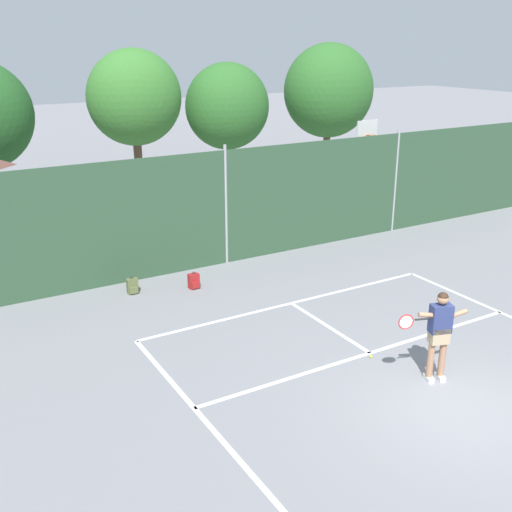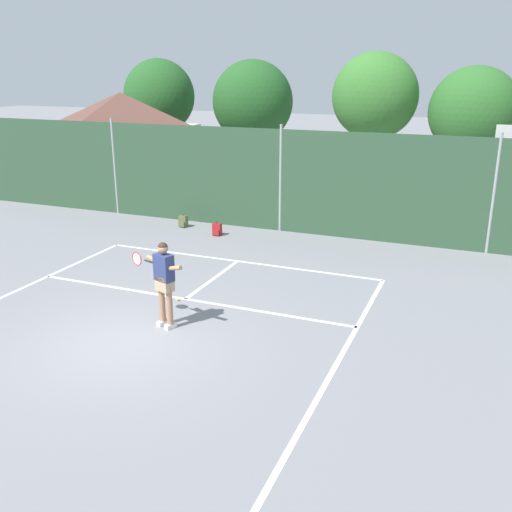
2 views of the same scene
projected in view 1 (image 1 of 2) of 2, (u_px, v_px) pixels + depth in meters
The scene contains 9 objects.
ground_plane at pixel (460, 410), 11.05m from camera, with size 120.00×120.00×0.00m, color gray.
court_markings at pixel (434, 393), 11.57m from camera, with size 8.30×11.10×0.01m.
chainlink_fence at pixel (226, 208), 17.81m from camera, with size 26.09×0.09×3.50m.
basketball_hoop at pixel (365, 155), 22.45m from camera, with size 0.90×0.67×3.55m.
treeline_backdrop at pixel (143, 103), 25.93m from camera, with size 25.92×4.13×6.17m.
tennis_player at pixel (439, 329), 11.66m from camera, with size 1.41×0.42×1.85m.
tennis_ball at pixel (371, 356), 12.85m from camera, with size 0.07×0.07×0.07m, color #CCE033.
backpack_olive at pixel (133, 286), 16.08m from camera, with size 0.29×0.26×0.46m.
backpack_red at pixel (194, 281), 16.41m from camera, with size 0.29×0.25×0.46m.
Camera 1 is at (-7.96, -6.34, 6.30)m, focal length 43.19 mm.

